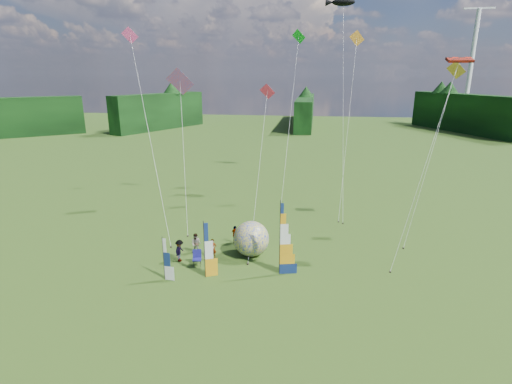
# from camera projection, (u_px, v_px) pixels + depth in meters

# --- Properties ---
(ground) EXTENTS (220.00, 220.00, 0.00)m
(ground) POSITION_uv_depth(u_px,v_px,m) (262.00, 295.00, 24.90)
(ground) COLOR #42621A
(ground) RESTS_ON ground
(treeline_ring) EXTENTS (210.00, 210.00, 8.00)m
(treeline_ring) POSITION_uv_depth(u_px,v_px,m) (263.00, 236.00, 23.76)
(treeline_ring) COLOR #154513
(treeline_ring) RESTS_ON ground
(turbine_right) EXTENTS (8.00, 1.20, 30.00)m
(turbine_right) POSITION_uv_depth(u_px,v_px,m) (471.00, 67.00, 111.00)
(turbine_right) COLOR silver
(turbine_right) RESTS_ON ground
(feather_banner_main) EXTENTS (1.38, 0.41, 5.16)m
(feather_banner_main) POSITION_uv_depth(u_px,v_px,m) (280.00, 239.00, 26.78)
(feather_banner_main) COLOR navy
(feather_banner_main) RESTS_ON ground
(side_banner_left) EXTENTS (1.03, 0.52, 3.92)m
(side_banner_left) POSITION_uv_depth(u_px,v_px,m) (204.00, 251.00, 26.56)
(side_banner_left) COLOR orange
(side_banner_left) RESTS_ON ground
(side_banner_far) EXTENTS (0.90, 0.21, 3.00)m
(side_banner_far) POSITION_uv_depth(u_px,v_px,m) (164.00, 259.00, 26.36)
(side_banner_far) COLOR white
(side_banner_far) RESTS_ON ground
(bol_inflatable) EXTENTS (3.10, 3.10, 2.69)m
(bol_inflatable) POSITION_uv_depth(u_px,v_px,m) (251.00, 239.00, 30.00)
(bol_inflatable) COLOR #1426A2
(bol_inflatable) RESTS_ON ground
(spectator_a) EXTENTS (0.60, 0.43, 1.52)m
(spectator_a) POSITION_uv_depth(u_px,v_px,m) (213.00, 249.00, 29.65)
(spectator_a) COLOR #66594C
(spectator_a) RESTS_ON ground
(spectator_b) EXTENTS (0.81, 0.43, 1.62)m
(spectator_b) POSITION_uv_depth(u_px,v_px,m) (196.00, 244.00, 30.43)
(spectator_b) COLOR #66594C
(spectator_b) RESTS_ON ground
(spectator_c) EXTENTS (0.50, 1.11, 1.67)m
(spectator_c) POSITION_uv_depth(u_px,v_px,m) (180.00, 251.00, 29.17)
(spectator_c) COLOR #66594C
(spectator_c) RESTS_ON ground
(spectator_d) EXTENTS (0.89, 0.87, 1.50)m
(spectator_d) POSITION_uv_depth(u_px,v_px,m) (235.00, 235.00, 32.26)
(spectator_d) COLOR #66594C
(spectator_d) RESTS_ON ground
(camp_chair) EXTENTS (0.79, 0.79, 1.15)m
(camp_chair) POSITION_uv_depth(u_px,v_px,m) (197.00, 258.00, 28.56)
(camp_chair) COLOR navy
(camp_chair) RESTS_ON ground
(kite_whale) EXTENTS (4.12, 16.84, 22.29)m
(kite_whale) POSITION_uv_depth(u_px,v_px,m) (344.00, 96.00, 40.01)
(kite_whale) COLOR black
(kite_whale) RESTS_ON ground
(kite_rainbow_delta) EXTENTS (9.23, 14.00, 14.70)m
(kite_rainbow_delta) POSITION_uv_depth(u_px,v_px,m) (183.00, 142.00, 36.05)
(kite_rainbow_delta) COLOR red
(kite_rainbow_delta) RESTS_ON ground
(kite_parafoil) EXTENTS (8.72, 9.59, 15.94)m
(kite_parafoil) POSITION_uv_depth(u_px,v_px,m) (427.00, 153.00, 27.65)
(kite_parafoil) COLOR #B11202
(kite_parafoil) RESTS_ON ground
(small_kite_red) EXTENTS (3.62, 10.44, 12.83)m
(small_kite_red) POSITION_uv_depth(u_px,v_px,m) (261.00, 148.00, 38.26)
(small_kite_red) COLOR #BF283A
(small_kite_red) RESTS_ON ground
(small_kite_orange) EXTENTS (6.23, 12.09, 18.02)m
(small_kite_orange) POSITION_uv_depth(u_px,v_px,m) (349.00, 119.00, 38.66)
(small_kite_orange) COLOR orange
(small_kite_orange) RESTS_ON ground
(small_kite_yellow) EXTENTS (8.66, 9.84, 14.78)m
(small_kite_yellow) POSITION_uv_depth(u_px,v_px,m) (431.00, 150.00, 31.83)
(small_kite_yellow) COLOR gold
(small_kite_yellow) RESTS_ON ground
(small_kite_pink) EXTENTS (9.90, 10.60, 17.49)m
(small_kite_pink) POSITION_uv_depth(u_px,v_px,m) (149.00, 131.00, 32.49)
(small_kite_pink) COLOR #D73C7C
(small_kite_pink) RESTS_ON ground
(small_kite_green) EXTENTS (8.06, 14.03, 18.86)m
(small_kite_green) POSITION_uv_depth(u_px,v_px,m) (291.00, 109.00, 44.32)
(small_kite_green) COLOR #0FC726
(small_kite_green) RESTS_ON ground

